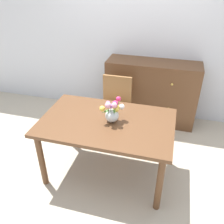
{
  "coord_description": "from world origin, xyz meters",
  "views": [
    {
      "loc": [
        0.63,
        -2.09,
        2.21
      ],
      "look_at": [
        0.06,
        0.01,
        0.87
      ],
      "focal_mm": 38.17,
      "sensor_mm": 36.0,
      "label": 1
    }
  ],
  "objects_px": {
    "dining_table": "(107,128)",
    "flower_vase": "(113,112)",
    "chair_far": "(115,103)",
    "dresser": "(151,92)"
  },
  "relations": [
    {
      "from": "chair_far",
      "to": "flower_vase",
      "type": "distance_m",
      "value": 0.89
    },
    {
      "from": "dining_table",
      "to": "flower_vase",
      "type": "bearing_deg",
      "value": 8.99
    },
    {
      "from": "dresser",
      "to": "flower_vase",
      "type": "distance_m",
      "value": 1.4
    },
    {
      "from": "dresser",
      "to": "chair_far",
      "type": "bearing_deg",
      "value": -130.79
    },
    {
      "from": "dining_table",
      "to": "chair_far",
      "type": "xyz_separation_m",
      "value": [
        -0.11,
        0.81,
        -0.14
      ]
    },
    {
      "from": "dining_table",
      "to": "flower_vase",
      "type": "xyz_separation_m",
      "value": [
        0.06,
        0.01,
        0.22
      ]
    },
    {
      "from": "chair_far",
      "to": "flower_vase",
      "type": "xyz_separation_m",
      "value": [
        0.17,
        -0.8,
        0.36
      ]
    },
    {
      "from": "dresser",
      "to": "dining_table",
      "type": "bearing_deg",
      "value": -104.41
    },
    {
      "from": "dining_table",
      "to": "dresser",
      "type": "bearing_deg",
      "value": 75.59
    },
    {
      "from": "chair_far",
      "to": "dining_table",
      "type": "bearing_deg",
      "value": 97.86
    }
  ]
}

